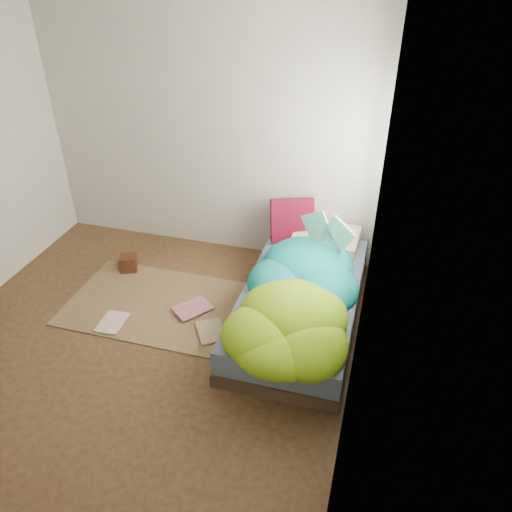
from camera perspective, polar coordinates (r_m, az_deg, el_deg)
The scene contains 12 objects.
ground at distance 4.44m, azimuth -12.87°, elevation -9.94°, with size 3.50×3.50×0.00m, color #402718.
room_walls at distance 3.56m, azimuth -15.84°, elevation 9.72°, with size 3.54×3.54×2.62m.
bed at distance 4.51m, azimuth 5.07°, elevation -5.46°, with size 1.00×2.00×0.34m.
duvet at distance 4.13m, azimuth 4.69°, elevation -3.57°, with size 0.96×1.84×0.34m, color #07737A, non-canonical shape.
rug at distance 4.85m, azimuth -11.55°, elevation -5.33°, with size 1.60×1.10×0.01m, color brown.
pillow_floral at distance 5.00m, azimuth 7.98°, elevation 1.95°, with size 0.64×0.39×0.14m, color beige.
pillow_magenta at distance 5.00m, azimuth 4.16°, elevation 4.10°, with size 0.43×0.13×0.43m, color #4B0517.
open_book at distance 4.47m, azimuth 8.21°, elevation 3.89°, with size 0.44×0.10×0.27m, color green, non-canonical shape.
wooden_box at distance 5.33m, azimuth -14.35°, elevation -0.76°, with size 0.16×0.16×0.16m, color #391B0D.
floor_book_a at distance 4.74m, azimuth -17.28°, elevation -7.09°, with size 0.22×0.30×0.02m, color white.
floor_book_b at distance 4.78m, azimuth -7.97°, elevation -5.23°, with size 0.25×0.33×0.03m, color pink.
floor_book_c at distance 4.43m, azimuth -6.62°, elevation -8.85°, with size 0.23×0.31×0.02m, color tan.
Camera 1 is at (1.80, -2.78, 2.95)m, focal length 35.00 mm.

